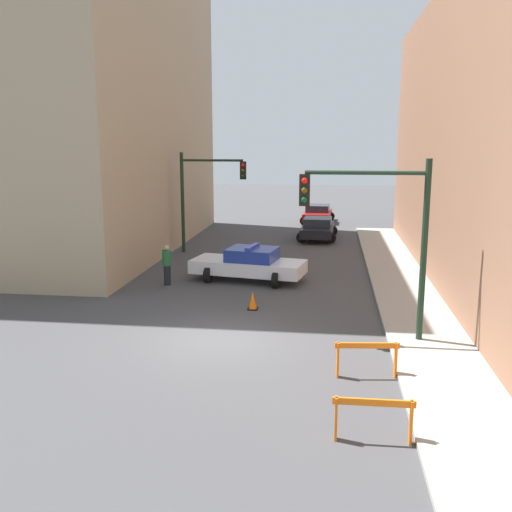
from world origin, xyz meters
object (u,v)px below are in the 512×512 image
at_px(barrier_front, 374,413).
at_px(parked_car_mid, 318,213).
at_px(traffic_cone, 253,300).
at_px(traffic_light_far, 203,188).
at_px(pedestrian_crossing, 167,264).
at_px(police_car, 249,264).
at_px(barrier_mid, 367,354).
at_px(traffic_light_near, 383,222).
at_px(parked_car_near, 318,228).

bearing_deg(barrier_front, parked_car_mid, 93.39).
bearing_deg(traffic_cone, parked_car_mid, 85.39).
bearing_deg(traffic_light_far, pedestrian_crossing, -89.85).
relative_size(traffic_light_far, parked_car_mid, 1.18).
distance_m(police_car, parked_car_mid, 17.74).
height_order(barrier_mid, traffic_cone, barrier_mid).
bearing_deg(traffic_light_near, traffic_light_far, 122.47).
xyz_separation_m(parked_car_near, pedestrian_crossing, (-5.83, -11.82, 0.19)).
bearing_deg(police_car, traffic_cone, -159.76).
distance_m(traffic_light_far, pedestrian_crossing, 7.41).
distance_m(parked_car_mid, barrier_front, 30.28).
bearing_deg(parked_car_mid, barrier_mid, -82.88).
height_order(barrier_front, barrier_mid, same).
relative_size(barrier_front, traffic_cone, 2.44).
relative_size(traffic_light_near, parked_car_mid, 1.18).
bearing_deg(traffic_cone, traffic_light_near, -33.58).
xyz_separation_m(police_car, barrier_front, (4.24, -12.66, -0.11)).
relative_size(police_car, barrier_mid, 3.11).
xyz_separation_m(parked_car_mid, pedestrian_crossing, (-5.67, -18.72, 0.19)).
xyz_separation_m(police_car, parked_car_near, (2.61, 10.67, -0.05)).
relative_size(parked_car_near, traffic_cone, 6.67).
xyz_separation_m(parked_car_near, barrier_mid, (1.69, -20.18, -0.06)).
bearing_deg(parked_car_near, barrier_mid, -82.76).
relative_size(traffic_light_near, barrier_mid, 3.26).
bearing_deg(traffic_light_far, traffic_cone, -68.32).
distance_m(police_car, barrier_front, 13.35).
bearing_deg(barrier_front, traffic_cone, 112.45).
relative_size(pedestrian_crossing, barrier_mid, 1.04).
height_order(traffic_light_near, barrier_mid, traffic_light_near).
bearing_deg(traffic_light_near, traffic_cone, 146.42).
distance_m(barrier_front, traffic_cone, 9.27).
distance_m(traffic_light_near, traffic_light_far, 14.96).
bearing_deg(barrier_mid, barrier_front, -91.09).
relative_size(traffic_light_far, barrier_mid, 3.26).
distance_m(traffic_light_near, barrier_mid, 3.99).
height_order(pedestrian_crossing, barrier_front, pedestrian_crossing).
bearing_deg(traffic_light_near, police_car, 125.17).
bearing_deg(parked_car_mid, traffic_light_near, -81.29).
bearing_deg(parked_car_near, parked_car_mid, 93.77).
distance_m(parked_car_mid, traffic_cone, 21.74).
bearing_deg(traffic_cone, parked_car_near, 82.65).
bearing_deg(traffic_light_far, barrier_front, -67.96).
height_order(police_car, barrier_front, police_car).
bearing_deg(barrier_front, traffic_light_near, 84.55).
bearing_deg(barrier_mid, traffic_light_near, 79.50).
bearing_deg(police_car, traffic_light_near, -134.39).
height_order(traffic_light_far, traffic_cone, traffic_light_far).
bearing_deg(parked_car_mid, police_car, -94.74).
distance_m(traffic_light_near, police_car, 8.80).
distance_m(traffic_light_far, barrier_mid, 17.29).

